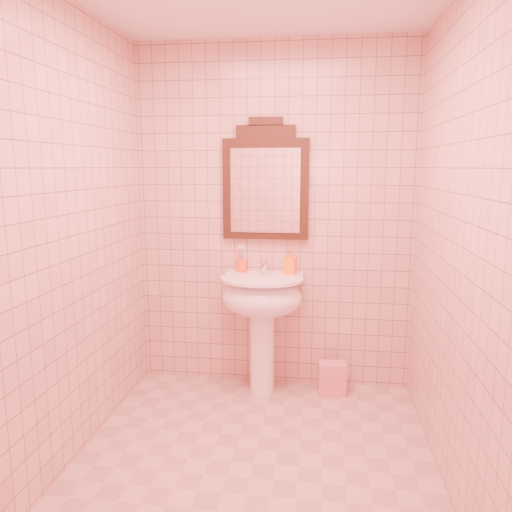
# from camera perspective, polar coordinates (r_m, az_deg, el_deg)

# --- Properties ---
(floor) EXTENTS (2.20, 2.20, 0.00)m
(floor) POSITION_cam_1_polar(r_m,az_deg,el_deg) (3.00, -0.28, -22.57)
(floor) COLOR tan
(floor) RESTS_ON ground
(back_wall) EXTENTS (2.00, 0.02, 2.50)m
(back_wall) POSITION_cam_1_polar(r_m,az_deg,el_deg) (3.64, 2.06, 4.28)
(back_wall) COLOR #D8AA97
(back_wall) RESTS_ON floor
(pedestal_sink) EXTENTS (0.58, 0.58, 0.86)m
(pedestal_sink) POSITION_cam_1_polar(r_m,az_deg,el_deg) (3.53, 0.69, -5.63)
(pedestal_sink) COLOR white
(pedestal_sink) RESTS_ON floor
(faucet) EXTENTS (0.04, 0.16, 0.11)m
(faucet) POSITION_cam_1_polar(r_m,az_deg,el_deg) (3.60, 0.95, -1.09)
(faucet) COLOR white
(faucet) RESTS_ON pedestal_sink
(mirror) EXTENTS (0.62, 0.06, 0.86)m
(mirror) POSITION_cam_1_polar(r_m,az_deg,el_deg) (3.60, 1.10, 8.26)
(mirror) COLOR black
(mirror) RESTS_ON back_wall
(toothbrush_cup) EXTENTS (0.08, 0.08, 0.18)m
(toothbrush_cup) POSITION_cam_1_polar(r_m,az_deg,el_deg) (3.64, -1.65, -1.09)
(toothbrush_cup) COLOR #F35114
(toothbrush_cup) RESTS_ON pedestal_sink
(soap_dispenser) EXTENTS (0.10, 0.10, 0.18)m
(soap_dispenser) POSITION_cam_1_polar(r_m,az_deg,el_deg) (3.57, 3.91, -0.64)
(soap_dispenser) COLOR orange
(soap_dispenser) RESTS_ON pedestal_sink
(towel) EXTENTS (0.20, 0.14, 0.24)m
(towel) POSITION_cam_1_polar(r_m,az_deg,el_deg) (3.74, 8.68, -13.67)
(towel) COLOR #D17B88
(towel) RESTS_ON floor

